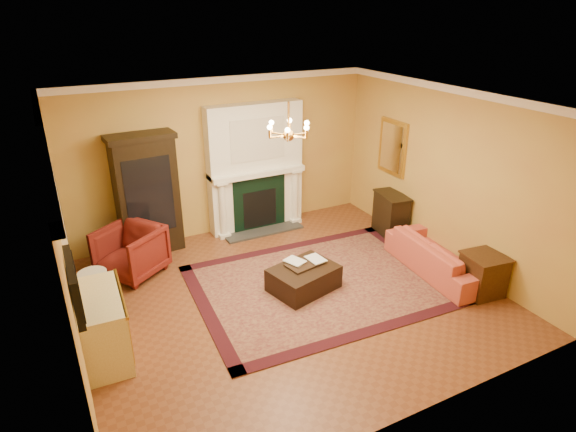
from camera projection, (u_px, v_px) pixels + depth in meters
floor at (289, 296)px, 7.52m from camera, size 6.00×5.50×0.02m
ceiling at (289, 101)px, 6.30m from camera, size 6.00×5.50×0.02m
wall_back at (222, 157)px, 9.16m from camera, size 6.00×0.02×3.00m
wall_front at (418, 305)px, 4.66m from camera, size 6.00×0.02×3.00m
wall_left at (61, 252)px, 5.66m from camera, size 0.02×5.50×3.00m
wall_right at (446, 176)px, 8.17m from camera, size 0.02×5.50×3.00m
fireplace at (256, 171)px, 9.38m from camera, size 1.90×0.70×2.50m
crown_molding at (259, 95)px, 7.11m from camera, size 6.00×5.50×0.12m
doorway at (63, 231)px, 7.25m from camera, size 0.08×1.05×2.10m
tv_panel at (74, 286)px, 5.25m from camera, size 0.09×0.95×0.58m
gilt_mirror at (393, 147)px, 9.23m from camera, size 0.06×0.76×1.05m
chandelier at (289, 131)px, 6.46m from camera, size 0.63×0.55×0.53m
oriental_rug at (320, 284)px, 7.81m from camera, size 4.10×3.16×0.02m
china_cabinet at (147, 197)px, 8.49m from camera, size 1.08×0.55×2.09m
wingback_armchair at (130, 249)px, 7.92m from camera, size 1.22×1.23×0.94m
pedestal_table at (95, 291)px, 6.88m from camera, size 0.40×0.40×0.71m
commode at (102, 326)px, 6.08m from camera, size 0.60×1.20×0.88m
coral_sofa at (439, 251)px, 8.03m from camera, size 0.75×2.07×0.79m
end_table at (483, 275)px, 7.46m from camera, size 0.61×0.61×0.63m
console_table at (391, 215)px, 9.37m from camera, size 0.53×0.78×0.81m
leather_ottoman at (304, 278)px, 7.59m from camera, size 1.16×0.96×0.38m
ottoman_tray at (302, 265)px, 7.57m from camera, size 0.51×0.44×0.03m
book_a at (290, 256)px, 7.48m from camera, size 0.23×0.12×0.32m
book_b at (310, 253)px, 7.57m from camera, size 0.24×0.05×0.33m
topiary_left at (226, 163)px, 8.99m from camera, size 0.15×0.15×0.40m
topiary_right at (281, 155)px, 9.46m from camera, size 0.15×0.15×0.41m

